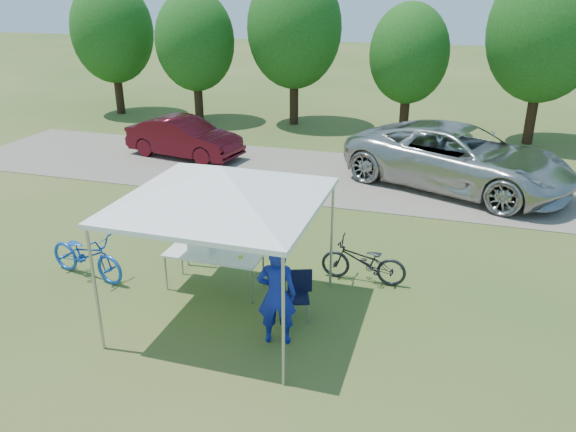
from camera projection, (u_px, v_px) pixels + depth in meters
name	position (u px, v px, depth m)	size (l,w,h in m)	color
ground	(228.00, 314.00, 9.87)	(100.00, 100.00, 0.00)	#2D5119
gravel_strip	(330.00, 176.00, 16.93)	(24.00, 5.00, 0.02)	gray
canopy	(221.00, 171.00, 8.85)	(4.53, 4.53, 3.00)	#A5A5AA
treeline	(362.00, 37.00, 21.01)	(24.89, 4.28, 6.30)	#382314
folding_table	(214.00, 255.00, 10.45)	(1.81, 0.76, 0.75)	white
folding_chair	(298.00, 290.00, 9.67)	(0.54, 0.57, 0.84)	black
cooler	(201.00, 243.00, 10.44)	(0.46, 0.31, 0.33)	white
ice_cream_cup	(241.00, 257.00, 10.23)	(0.07, 0.07, 0.06)	yellow
cyclist	(277.00, 295.00, 8.82)	(0.62, 0.41, 1.71)	#122096
bike_blue	(86.00, 255.00, 10.96)	(0.64, 1.83, 0.96)	blue
bike_dark	(363.00, 261.00, 10.80)	(0.58, 1.66, 0.87)	black
minivan	(458.00, 158.00, 15.67)	(2.89, 6.27, 1.74)	#AEB0AB
sedan	(184.00, 137.00, 18.58)	(1.38, 3.95, 1.30)	#430B13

